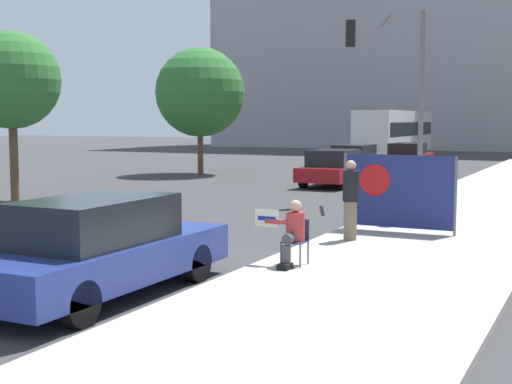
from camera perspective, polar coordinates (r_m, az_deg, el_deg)
The scene contains 14 objects.
ground_plane at distance 12.35m, azimuth -11.85°, elevation -7.02°, with size 160.00×160.00×0.00m, color #38383A.
sidewalk_curb at distance 24.83m, azimuth 18.15°, elevation -0.59°, with size 4.47×90.00×0.12m, color #A8A399.
seated_protester at distance 12.71m, azimuth 2.93°, elevation -3.14°, with size 0.96×0.77×1.17m.
jogger_on_sidewalk at distance 15.45m, azimuth 7.57°, elevation -0.60°, with size 0.34×0.34×1.72m.
pedestrian_behind at distance 18.09m, azimuth 11.75°, elevation 0.26°, with size 0.34×0.34×1.71m.
protest_banner at distance 16.73m, azimuth 11.28°, elevation 0.06°, with size 2.64×0.06×1.78m.
traffic_light_pole at distance 23.62m, azimuth 11.12°, elevation 9.21°, with size 2.40×2.16×6.05m.
parked_car_curbside at distance 11.16m, azimuth -12.27°, elevation -4.41°, with size 1.75×4.77×1.55m.
car_on_road_nearest at distance 29.05m, azimuth 6.28°, elevation 1.91°, with size 1.90×4.14×1.49m.
car_on_road_midblock at distance 34.78m, azimuth 7.89°, elevation 2.54°, with size 1.84×4.34×1.49m.
car_on_road_distant at distance 40.22m, azimuth 12.07°, elevation 2.87°, with size 1.86×4.61×1.41m.
city_bus_on_road at distance 51.09m, azimuth 11.05°, elevation 4.82°, with size 2.49×11.94×3.28m.
street_tree_near_curb at distance 25.00m, azimuth -18.99°, elevation 8.44°, with size 3.22×3.22×5.61m.
street_tree_midblock at distance 35.33m, azimuth -4.51°, elevation 7.95°, with size 4.37×4.37×6.21m.
Camera 1 is at (7.47, -9.45, 2.73)m, focal length 50.00 mm.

